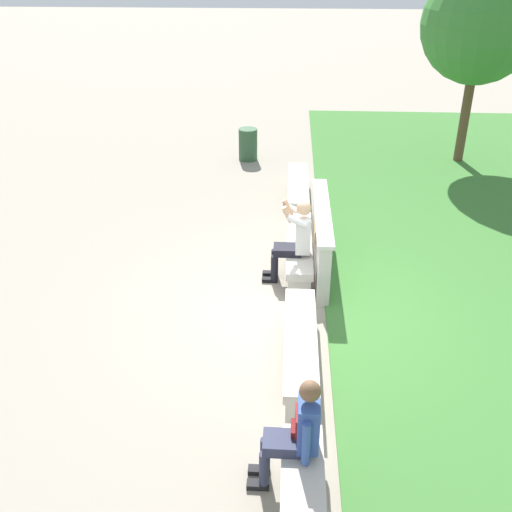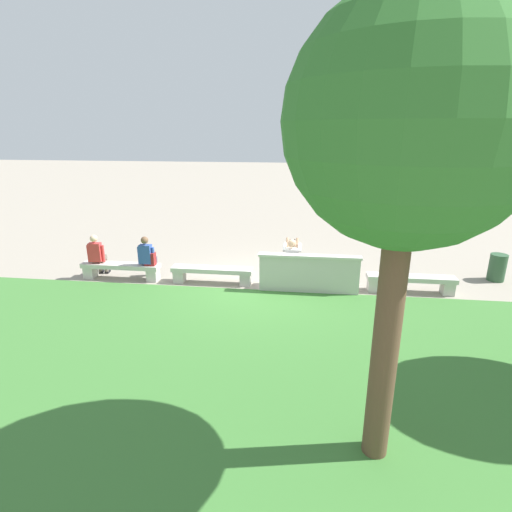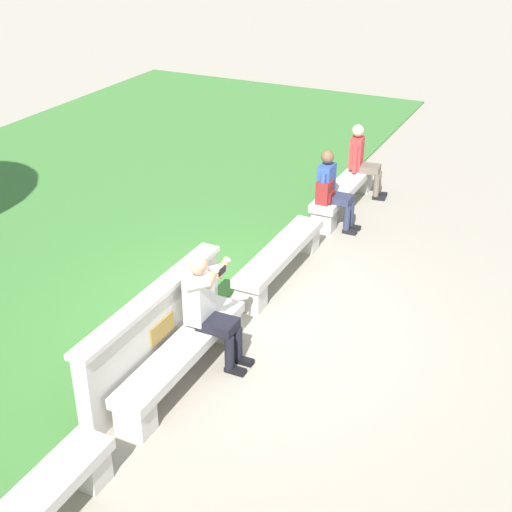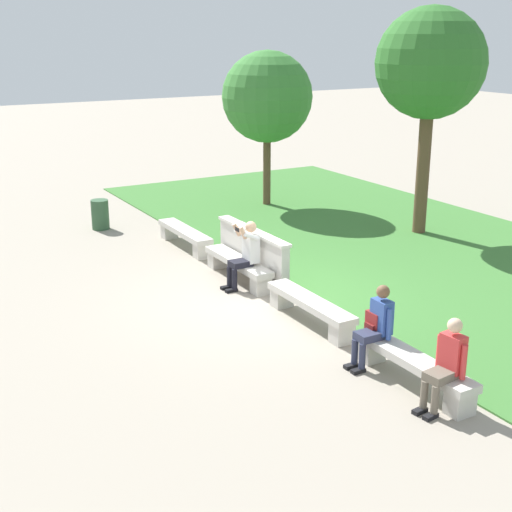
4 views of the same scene
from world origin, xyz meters
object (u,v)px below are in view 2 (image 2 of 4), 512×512
bench_near (309,277)px  person_distant (148,256)px  person_companion (97,254)px  tree_behind_wall (410,126)px  bench_mid (212,272)px  bench_far (121,268)px  person_photographer (292,260)px  trash_bin (497,267)px  bench_main (411,281)px  backpack (150,259)px

bench_near → person_distant: size_ratio=1.74×
person_companion → tree_behind_wall: bearing=140.0°
bench_mid → bench_far: bearing=0.0°
bench_far → person_distant: bearing=-175.1°
bench_near → bench_far: bearing=0.0°
bench_near → bench_mid: bearing=0.0°
bench_near → tree_behind_wall: size_ratio=0.41×
person_photographer → trash_bin: (-5.61, -1.10, -0.36)m
bench_main → bench_mid: 5.18m
bench_main → bench_near: bearing=0.0°
bench_main → person_photographer: person_photographer is taller
bench_near → tree_behind_wall: tree_behind_wall is taller
bench_main → bench_far: (7.77, 0.00, 0.00)m
person_photographer → backpack: person_photographer is taller
person_companion → bench_near: bearing=179.4°
person_companion → person_photographer: bearing=-179.9°
person_companion → trash_bin: person_companion is taller
tree_behind_wall → person_companion: bearing=-40.0°
bench_mid → bench_far: size_ratio=1.00×
bench_near → bench_mid: 2.59m
person_photographer → trash_bin: person_photographer is taller
person_distant → tree_behind_wall: 8.42m
trash_bin → bench_main: bearing=24.7°
person_distant → backpack: (-0.10, 0.08, -0.05)m
bench_main → bench_near: 2.59m
bench_main → person_companion: person_companion is taller
bench_mid → person_companion: (3.28, -0.07, 0.37)m
trash_bin → person_photographer: bearing=11.1°
person_photographer → tree_behind_wall: tree_behind_wall is taller
bench_near → trash_bin: 5.28m
bench_far → backpack: 0.93m
bench_mid → person_photographer: size_ratio=1.66×
bench_mid → person_companion: bearing=-1.2°
bench_near → backpack: (4.30, 0.01, 0.32)m
bench_far → trash_bin: trash_bin is taller
bench_near → person_distant: bearing=-0.9°
bench_far → tree_behind_wall: tree_behind_wall is taller
person_distant → backpack: bearing=142.3°
bench_mid → person_photographer: bearing=-177.9°
person_companion → person_distant: bearing=-180.0°
person_photographer → backpack: bearing=1.4°
person_photographer → bench_far: bearing=0.9°
bench_near → trash_bin: size_ratio=2.92×
tree_behind_wall → trash_bin: size_ratio=7.18×
bench_main → bench_near: size_ratio=1.00×
bench_far → tree_behind_wall: (-6.03, 5.58, 3.74)m
person_photographer → backpack: size_ratio=3.08×
person_companion → tree_behind_wall: tree_behind_wall is taller
bench_mid → bench_near: bearing=180.0°
person_distant → tree_behind_wall: tree_behind_wall is taller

